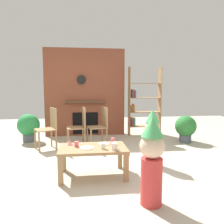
# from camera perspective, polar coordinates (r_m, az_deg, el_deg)

# --- Properties ---
(ground_plane) EXTENTS (12.00, 12.00, 0.00)m
(ground_plane) POSITION_cam_1_polar(r_m,az_deg,el_deg) (3.90, -1.47, -13.85)
(ground_plane) COLOR #BCB29E
(brick_fireplace_feature) EXTENTS (2.20, 0.28, 2.40)m
(brick_fireplace_feature) POSITION_cam_1_polar(r_m,az_deg,el_deg) (6.24, -6.96, 4.94)
(brick_fireplace_feature) COLOR brown
(brick_fireplace_feature) RESTS_ON ground_plane
(bookshelf) EXTENTS (0.90, 0.28, 1.90)m
(bookshelf) POSITION_cam_1_polar(r_m,az_deg,el_deg) (6.27, 7.70, 1.98)
(bookshelf) COLOR #9E7A51
(bookshelf) RESTS_ON ground_plane
(coffee_table) EXTENTS (1.01, 0.63, 0.45)m
(coffee_table) POSITION_cam_1_polar(r_m,az_deg,el_deg) (3.42, -4.93, -10.15)
(coffee_table) COLOR #9E7A51
(coffee_table) RESTS_ON ground_plane
(paper_cup_near_left) EXTENTS (0.07, 0.07, 0.09)m
(paper_cup_near_left) POSITION_cam_1_polar(r_m,az_deg,el_deg) (3.28, -2.22, -8.75)
(paper_cup_near_left) COLOR silver
(paper_cup_near_left) RESTS_ON coffee_table
(paper_cup_near_right) EXTENTS (0.07, 0.07, 0.09)m
(paper_cup_near_right) POSITION_cam_1_polar(r_m,az_deg,el_deg) (3.43, -9.12, -8.17)
(paper_cup_near_right) COLOR #E5666B
(paper_cup_near_right) RESTS_ON coffee_table
(paper_cup_center) EXTENTS (0.07, 0.07, 0.09)m
(paper_cup_center) POSITION_cam_1_polar(r_m,az_deg,el_deg) (3.30, 0.45, -8.60)
(paper_cup_center) COLOR silver
(paper_cup_center) RESTS_ON coffee_table
(paper_cup_far_left) EXTENTS (0.06, 0.06, 0.11)m
(paper_cup_far_left) POSITION_cam_1_polar(r_m,az_deg,el_deg) (3.52, 0.15, -7.54)
(paper_cup_far_left) COLOR #E5666B
(paper_cup_far_left) RESTS_ON coffee_table
(paper_cup_far_right) EXTENTS (0.08, 0.08, 0.10)m
(paper_cup_far_right) POSITION_cam_1_polar(r_m,az_deg,el_deg) (3.21, 0.58, -8.93)
(paper_cup_far_right) COLOR silver
(paper_cup_far_right) RESTS_ON coffee_table
(paper_plate_front) EXTENTS (0.21, 0.21, 0.01)m
(paper_plate_front) POSITION_cam_1_polar(r_m,az_deg,el_deg) (3.34, -6.53, -9.16)
(paper_plate_front) COLOR white
(paper_plate_front) RESTS_ON coffee_table
(paper_plate_rear) EXTENTS (0.19, 0.19, 0.01)m
(paper_plate_rear) POSITION_cam_1_polar(r_m,az_deg,el_deg) (3.56, -2.07, -8.15)
(paper_plate_rear) COLOR white
(paper_plate_rear) RESTS_ON coffee_table
(birthday_cake_slice) EXTENTS (0.10, 0.10, 0.08)m
(birthday_cake_slice) POSITION_cam_1_polar(r_m,az_deg,el_deg) (3.55, -10.80, -7.72)
(birthday_cake_slice) COLOR pink
(birthday_cake_slice) RESTS_ON coffee_table
(table_fork) EXTENTS (0.12, 0.11, 0.01)m
(table_fork) POSITION_cam_1_polar(r_m,az_deg,el_deg) (3.59, -8.20, -8.12)
(table_fork) COLOR silver
(table_fork) RESTS_ON coffee_table
(child_with_cone_hat) EXTENTS (0.28, 0.28, 1.03)m
(child_with_cone_hat) POSITION_cam_1_polar(r_m,az_deg,el_deg) (2.61, 10.21, -11.77)
(child_with_cone_hat) COLOR #D13838
(child_with_cone_hat) RESTS_ON ground_plane
(child_in_pink) EXTENTS (0.27, 0.27, 0.97)m
(child_in_pink) POSITION_cam_1_polar(r_m,az_deg,el_deg) (3.89, 10.30, -6.08)
(child_in_pink) COLOR #B27FCC
(child_in_pink) RESTS_ON ground_plane
(dining_chair_left) EXTENTS (0.53, 0.53, 0.90)m
(dining_chair_left) POSITION_cam_1_polar(r_m,az_deg,el_deg) (5.02, -15.82, -3.45)
(dining_chair_left) COLOR #9E7A51
(dining_chair_left) RESTS_ON ground_plane
(dining_chair_middle) EXTENTS (0.44, 0.44, 0.90)m
(dining_chair_middle) POSITION_cam_1_polar(r_m,az_deg,el_deg) (5.06, -8.26, -3.18)
(dining_chair_middle) COLOR #9E7A51
(dining_chair_middle) RESTS_ON ground_plane
(dining_chair_right) EXTENTS (0.47, 0.47, 0.90)m
(dining_chair_right) POSITION_cam_1_polar(r_m,az_deg,el_deg) (5.09, -2.93, -3.08)
(dining_chair_right) COLOR #9E7A51
(dining_chair_right) RESTS_ON ground_plane
(potted_plant_tall) EXTENTS (0.51, 0.51, 0.66)m
(potted_plant_tall) POSITION_cam_1_polar(r_m,az_deg,el_deg) (5.71, 18.42, -3.76)
(potted_plant_tall) COLOR #4C5660
(potted_plant_tall) RESTS_ON ground_plane
(potted_plant_short) EXTENTS (0.54, 0.54, 0.69)m
(potted_plant_short) POSITION_cam_1_polar(r_m,az_deg,el_deg) (5.86, -20.68, -3.43)
(potted_plant_short) COLOR #4C5660
(potted_plant_short) RESTS_ON ground_plane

